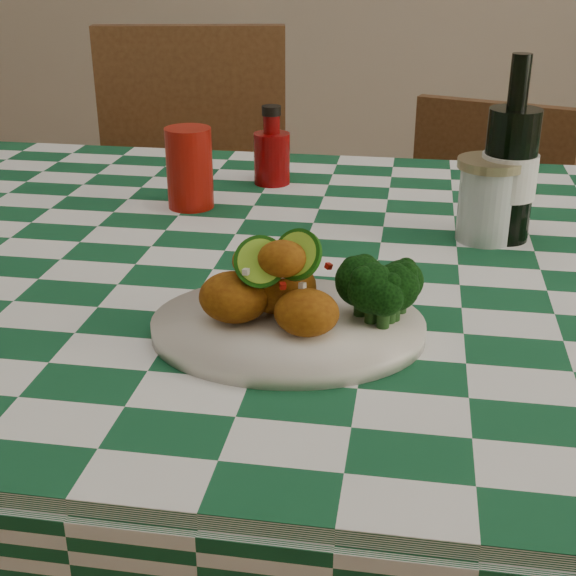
% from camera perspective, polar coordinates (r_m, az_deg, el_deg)
% --- Properties ---
extents(dining_table, '(1.66, 1.06, 0.79)m').
position_cam_1_polar(dining_table, '(1.26, 0.77, -14.50)').
color(dining_table, '#134D2B').
rests_on(dining_table, ground).
extents(plate, '(0.31, 0.26, 0.02)m').
position_cam_1_polar(plate, '(0.85, 0.00, -2.84)').
color(plate, silver).
rests_on(plate, dining_table).
extents(fried_chicken_pile, '(0.14, 0.10, 0.09)m').
position_cam_1_polar(fried_chicken_pile, '(0.83, -0.30, 0.49)').
color(fried_chicken_pile, '#91540E').
rests_on(fried_chicken_pile, plate).
extents(broccoli_side, '(0.09, 0.09, 0.07)m').
position_cam_1_polar(broccoli_side, '(0.83, 6.54, -0.33)').
color(broccoli_side, black).
rests_on(broccoli_side, plate).
extents(red_tumbler, '(0.09, 0.09, 0.12)m').
position_cam_1_polar(red_tumbler, '(1.24, -7.02, 8.46)').
color(red_tumbler, '#971108').
rests_on(red_tumbler, dining_table).
extents(ketchup_bottle, '(0.06, 0.06, 0.13)m').
position_cam_1_polar(ketchup_bottle, '(1.36, -1.16, 10.11)').
color(ketchup_bottle, '#710506').
rests_on(ketchup_bottle, dining_table).
extents(mason_jar, '(0.10, 0.10, 0.11)m').
position_cam_1_polar(mason_jar, '(1.13, 13.99, 6.09)').
color(mason_jar, '#B2BCBA').
rests_on(mason_jar, dining_table).
extents(beer_bottle, '(0.09, 0.09, 0.25)m').
position_cam_1_polar(beer_bottle, '(1.12, 15.61, 9.43)').
color(beer_bottle, black).
rests_on(beer_bottle, dining_table).
extents(wooden_chair_left, '(0.52, 0.54, 0.98)m').
position_cam_1_polar(wooden_chair_left, '(1.87, -6.93, 2.35)').
color(wooden_chair_left, '#472814').
rests_on(wooden_chair_left, ground).
extents(wooden_chair_right, '(0.48, 0.49, 0.82)m').
position_cam_1_polar(wooden_chair_right, '(1.90, 12.22, -0.36)').
color(wooden_chair_right, '#472814').
rests_on(wooden_chair_right, ground).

